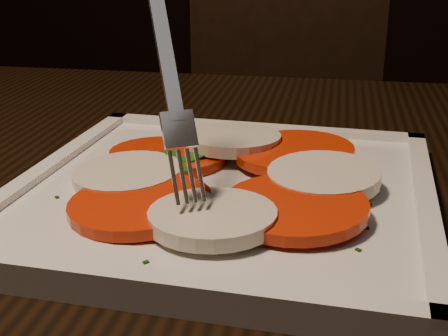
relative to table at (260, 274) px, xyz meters
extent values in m
cube|color=black|center=(0.00, 0.00, 0.08)|extent=(1.23, 0.84, 0.04)
cube|color=black|center=(-0.08, 0.67, -0.20)|extent=(0.43, 0.43, 0.04)
cube|color=black|center=(-0.09, 0.86, 0.05)|extent=(0.42, 0.05, 0.46)
cylinder|color=black|center=(-0.26, 0.49, -0.45)|extent=(0.04, 0.04, 0.41)
cylinder|color=black|center=(-0.27, 0.85, -0.45)|extent=(0.04, 0.04, 0.41)
cylinder|color=black|center=(0.09, 0.85, -0.45)|extent=(0.04, 0.04, 0.41)
cube|color=silver|center=(-0.02, -0.07, 0.11)|extent=(0.32, 0.32, 0.01)
cylinder|color=red|center=(-0.08, -0.02, 0.12)|extent=(0.10, 0.10, 0.01)
cylinder|color=beige|center=(-0.09, -0.08, 0.12)|extent=(0.09, 0.09, 0.02)
cylinder|color=red|center=(-0.07, -0.13, 0.12)|extent=(0.10, 0.10, 0.02)
cylinder|color=beige|center=(-0.01, -0.14, 0.12)|extent=(0.09, 0.09, 0.01)
cylinder|color=red|center=(0.04, -0.11, 0.12)|extent=(0.10, 0.10, 0.01)
cylinder|color=beige|center=(0.06, -0.06, 0.12)|extent=(0.09, 0.09, 0.02)
cylinder|color=red|center=(0.03, -0.01, 0.13)|extent=(0.10, 0.10, 0.01)
cylinder|color=beige|center=(-0.03, 0.01, 0.13)|extent=(0.09, 0.09, 0.01)
cube|color=#1A570F|center=(0.06, -0.05, 0.12)|extent=(0.03, 0.04, 0.01)
cube|color=#1A570F|center=(0.00, 0.00, 0.12)|extent=(0.03, 0.01, 0.00)
cube|color=#1A570F|center=(-0.06, -0.05, 0.12)|extent=(0.03, 0.04, 0.01)
cube|color=#1A570F|center=(-0.05, 0.00, 0.12)|extent=(0.03, 0.05, 0.00)
cube|color=#1A570F|center=(0.00, 0.00, 0.12)|extent=(0.04, 0.04, 0.00)
cube|color=#1A570F|center=(0.05, -0.04, 0.12)|extent=(0.04, 0.03, 0.01)
cube|color=#1A570F|center=(-0.05, -0.03, 0.12)|extent=(0.03, 0.04, 0.01)
cube|color=#103509|center=(0.02, 0.05, 0.11)|extent=(0.00, 0.00, 0.00)
cube|color=#103509|center=(0.08, -0.15, 0.11)|extent=(0.00, 0.00, 0.00)
cube|color=#103509|center=(-0.13, -0.12, 0.11)|extent=(0.00, 0.00, 0.00)
cube|color=#103509|center=(-0.14, -0.04, 0.11)|extent=(0.00, 0.00, 0.00)
cube|color=#103509|center=(-0.04, -0.20, 0.11)|extent=(0.00, 0.00, 0.00)
cube|color=#103509|center=(0.05, 0.02, 0.11)|extent=(0.00, 0.00, 0.00)
cube|color=#103509|center=(0.01, 0.05, 0.11)|extent=(0.00, 0.00, 0.00)
cube|color=#103509|center=(-0.07, 0.03, 0.11)|extent=(0.00, 0.00, 0.00)
cube|color=#103509|center=(-0.01, 0.06, 0.11)|extent=(0.00, 0.00, 0.00)
cube|color=#103509|center=(-0.05, 0.05, 0.11)|extent=(0.00, 0.00, 0.00)
cube|color=#103509|center=(-0.06, 0.03, 0.11)|extent=(0.00, 0.00, 0.00)
cube|color=#103509|center=(-0.10, -0.02, 0.11)|extent=(0.00, 0.00, 0.00)
cube|color=#103509|center=(-0.01, 0.04, 0.11)|extent=(0.00, 0.00, 0.00)
cube|color=#103509|center=(0.06, -0.01, 0.11)|extent=(0.00, 0.00, 0.00)
cube|color=#103509|center=(-0.10, -0.13, 0.11)|extent=(0.00, 0.00, 0.00)
cube|color=#103509|center=(-0.06, 0.03, 0.11)|extent=(0.00, 0.00, 0.00)
cube|color=#103509|center=(0.09, -0.08, 0.11)|extent=(0.00, 0.00, 0.00)
cube|color=#103509|center=(0.07, -0.11, 0.11)|extent=(0.00, 0.00, 0.00)
cube|color=#103509|center=(0.09, -0.12, 0.11)|extent=(0.00, 0.00, 0.00)
cube|color=#103509|center=(-0.10, -0.01, 0.11)|extent=(0.00, 0.00, 0.00)
cube|color=#103509|center=(-0.13, -0.09, 0.11)|extent=(0.00, 0.00, 0.00)
cube|color=#103509|center=(-0.06, 0.02, 0.11)|extent=(0.00, 0.00, 0.00)
cube|color=#103509|center=(0.04, 0.04, 0.11)|extent=(0.00, 0.00, 0.00)
camera|label=1|loc=(0.08, -0.50, 0.30)|focal=50.00mm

